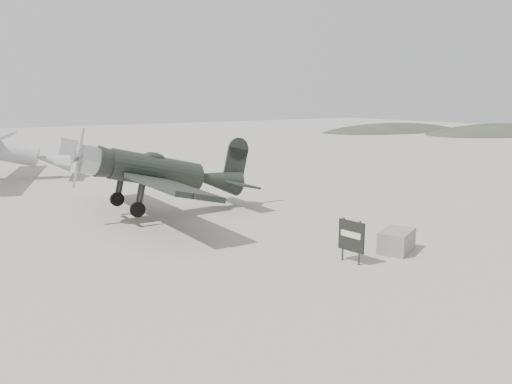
% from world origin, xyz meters
% --- Properties ---
extents(ground, '(160.00, 160.00, 0.00)m').
position_xyz_m(ground, '(0.00, 0.00, 0.00)').
color(ground, gray).
rests_on(ground, ground).
extents(hill_east_north, '(36.00, 18.00, 6.00)m').
position_xyz_m(hill_east_north, '(60.00, 28.00, 0.00)').
color(hill_east_north, '#2F3929').
rests_on(hill_east_north, ground).
extents(hill_northeast, '(32.00, 16.00, 5.20)m').
position_xyz_m(hill_northeast, '(50.00, 40.00, 0.00)').
color(hill_northeast, '#2F3929').
rests_on(hill_northeast, ground).
extents(lowwing_monoplane, '(7.93, 10.97, 3.57)m').
position_xyz_m(lowwing_monoplane, '(-2.15, 7.16, 1.89)').
color(lowwing_monoplane, black).
rests_on(lowwing_monoplane, ground).
extents(equipment_block, '(1.69, 1.42, 0.72)m').
position_xyz_m(equipment_block, '(2.23, -2.00, 0.36)').
color(equipment_block, slate).
rests_on(equipment_block, ground).
extents(sign_board, '(0.19, 0.97, 1.40)m').
position_xyz_m(sign_board, '(0.12, -2.00, 0.84)').
color(sign_board, '#333333').
rests_on(sign_board, ground).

